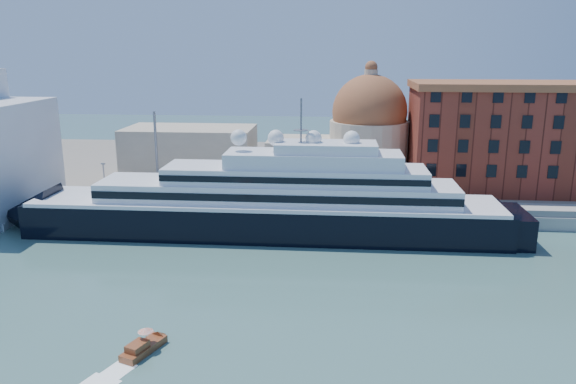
{
  "coord_description": "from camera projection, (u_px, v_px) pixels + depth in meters",
  "views": [
    {
      "loc": [
        14.55,
        -71.11,
        32.2
      ],
      "look_at": [
        6.81,
        18.0,
        9.15
      ],
      "focal_mm": 35.0,
      "sensor_mm": 36.0,
      "label": 1
    }
  ],
  "objects": [
    {
      "name": "ground",
      "position": [
        228.0,
        287.0,
        77.85
      ],
      "size": [
        400.0,
        400.0,
        0.0
      ],
      "primitive_type": "plane",
      "color": "#3B6662",
      "rests_on": "ground"
    },
    {
      "name": "quay",
      "position": [
        261.0,
        210.0,
        110.34
      ],
      "size": [
        180.0,
        10.0,
        2.5
      ],
      "primitive_type": "cube",
      "color": "gray",
      "rests_on": "ground"
    },
    {
      "name": "land",
      "position": [
        281.0,
        168.0,
        149.96
      ],
      "size": [
        260.0,
        72.0,
        2.0
      ],
      "primitive_type": "cube",
      "color": "slate",
      "rests_on": "ground"
    },
    {
      "name": "quay_fence",
      "position": [
        257.0,
        207.0,
        105.54
      ],
      "size": [
        180.0,
        0.1,
        1.2
      ],
      "primitive_type": "cube",
      "color": "slate",
      "rests_on": "quay"
    },
    {
      "name": "superyacht",
      "position": [
        250.0,
        208.0,
        98.86
      ],
      "size": [
        94.06,
        13.04,
        28.11
      ],
      "color": "black",
      "rests_on": "ground"
    },
    {
      "name": "water_taxi",
      "position": [
        143.0,
        347.0,
        60.9
      ],
      "size": [
        3.9,
        6.12,
        2.76
      ],
      "rotation": [
        0.0,
        0.0,
        -0.37
      ],
      "color": "maroon",
      "rests_on": "ground"
    },
    {
      "name": "warehouse",
      "position": [
        511.0,
        136.0,
        120.22
      ],
      "size": [
        43.0,
        19.0,
        23.25
      ],
      "color": "maroon",
      "rests_on": "land"
    },
    {
      "name": "church",
      "position": [
        301.0,
        142.0,
        130.27
      ],
      "size": [
        66.0,
        18.0,
        25.5
      ],
      "color": "beige",
      "rests_on": "land"
    },
    {
      "name": "lamp_posts",
      "position": [
        193.0,
        168.0,
        107.59
      ],
      "size": [
        120.8,
        2.4,
        18.0
      ],
      "color": "slate",
      "rests_on": "quay"
    }
  ]
}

